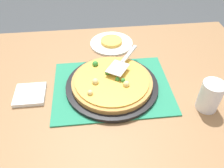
{
  "coord_description": "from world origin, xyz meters",
  "views": [
    {
      "loc": [
        0.08,
        0.69,
        1.41
      ],
      "look_at": [
        0.0,
        0.0,
        0.77
      ],
      "focal_mm": 36.72,
      "sensor_mm": 36.0,
      "label": 1
    }
  ],
  "objects": [
    {
      "name": "dining_table",
      "position": [
        0.0,
        0.0,
        0.64
      ],
      "size": [
        1.4,
        1.0,
        0.75
      ],
      "color": "olive",
      "rests_on": "ground_plane"
    },
    {
      "name": "pizza_server",
      "position": [
        -0.05,
        -0.08,
        0.82
      ],
      "size": [
        0.16,
        0.22,
        0.01
      ],
      "color": "silver",
      "rests_on": "pizza"
    },
    {
      "name": "served_slice_right",
      "position": [
        -0.03,
        -0.33,
        0.77
      ],
      "size": [
        0.11,
        0.11,
        0.02
      ],
      "primitive_type": "cylinder",
      "color": "#EAB747",
      "rests_on": "plate_far_right"
    },
    {
      "name": "cup_near",
      "position": [
        -0.34,
        0.15,
        0.81
      ],
      "size": [
        0.08,
        0.08,
        0.12
      ],
      "primitive_type": "cylinder",
      "color": "white",
      "rests_on": "dining_table"
    },
    {
      "name": "plate_far_right",
      "position": [
        -0.03,
        -0.33,
        0.76
      ],
      "size": [
        0.22,
        0.22,
        0.01
      ],
      "primitive_type": "cylinder",
      "color": "white",
      "rests_on": "dining_table"
    },
    {
      "name": "placemat",
      "position": [
        0.0,
        0.0,
        0.75
      ],
      "size": [
        0.48,
        0.36,
        0.01
      ],
      "primitive_type": "cube",
      "color": "#237F5B",
      "rests_on": "dining_table"
    },
    {
      "name": "pizza_pan",
      "position": [
        0.0,
        0.0,
        0.76
      ],
      "size": [
        0.38,
        0.38,
        0.01
      ],
      "primitive_type": "cylinder",
      "color": "black",
      "rests_on": "placemat"
    },
    {
      "name": "napkin_stack",
      "position": [
        0.33,
        0.01,
        0.76
      ],
      "size": [
        0.12,
        0.12,
        0.02
      ],
      "primitive_type": "cube",
      "color": "white",
      "rests_on": "dining_table"
    },
    {
      "name": "pizza",
      "position": [
        0.0,
        -0.0,
        0.78
      ],
      "size": [
        0.33,
        0.33,
        0.05
      ],
      "color": "#B78442",
      "rests_on": "pizza_pan"
    }
  ]
}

